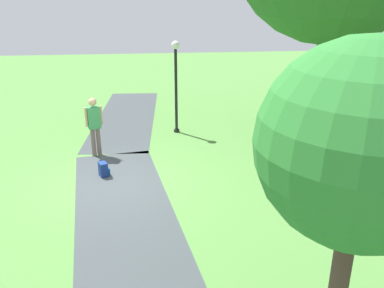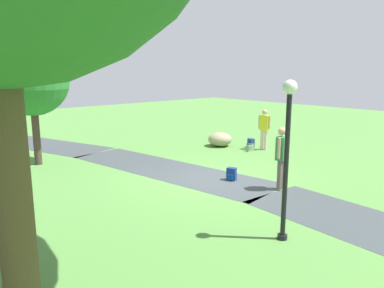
{
  "view_description": "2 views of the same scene",
  "coord_description": "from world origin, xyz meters",
  "px_view_note": "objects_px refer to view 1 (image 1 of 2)",
  "views": [
    {
      "loc": [
        9.69,
        0.94,
        4.73
      ],
      "look_at": [
        1.12,
        1.94,
        1.43
      ],
      "focal_mm": 37.24,
      "sensor_mm": 36.0,
      "label": 1
    },
    {
      "loc": [
        -7.99,
        8.1,
        3.43
      ],
      "look_at": [
        1.97,
        -0.83,
        0.72
      ],
      "focal_mm": 35.1,
      "sensor_mm": 36.0,
      "label": 2
    }
  ],
  "objects_px": {
    "spare_backpack_on_lawn": "(104,170)",
    "lamp_post": "(176,77)",
    "man_near_boulder": "(94,122)",
    "young_tree_near_path": "(361,146)"
  },
  "relations": [
    {
      "from": "lamp_post",
      "to": "spare_backpack_on_lawn",
      "type": "relative_size",
      "value": 8.05
    },
    {
      "from": "lamp_post",
      "to": "man_near_boulder",
      "type": "xyz_separation_m",
      "value": [
        1.93,
        -2.63,
        -0.94
      ]
    },
    {
      "from": "lamp_post",
      "to": "young_tree_near_path",
      "type": "bearing_deg",
      "value": 8.78
    },
    {
      "from": "man_near_boulder",
      "to": "spare_backpack_on_lawn",
      "type": "relative_size",
      "value": 4.56
    },
    {
      "from": "man_near_boulder",
      "to": "spare_backpack_on_lawn",
      "type": "bearing_deg",
      "value": 12.66
    },
    {
      "from": "lamp_post",
      "to": "spare_backpack_on_lawn",
      "type": "distance_m",
      "value": 4.54
    },
    {
      "from": "man_near_boulder",
      "to": "lamp_post",
      "type": "bearing_deg",
      "value": 126.23
    },
    {
      "from": "young_tree_near_path",
      "to": "lamp_post",
      "type": "height_order",
      "value": "young_tree_near_path"
    },
    {
      "from": "spare_backpack_on_lawn",
      "to": "lamp_post",
      "type": "bearing_deg",
      "value": 146.72
    },
    {
      "from": "young_tree_near_path",
      "to": "man_near_boulder",
      "type": "xyz_separation_m",
      "value": [
        -7.57,
        -4.1,
        -1.97
      ]
    }
  ]
}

